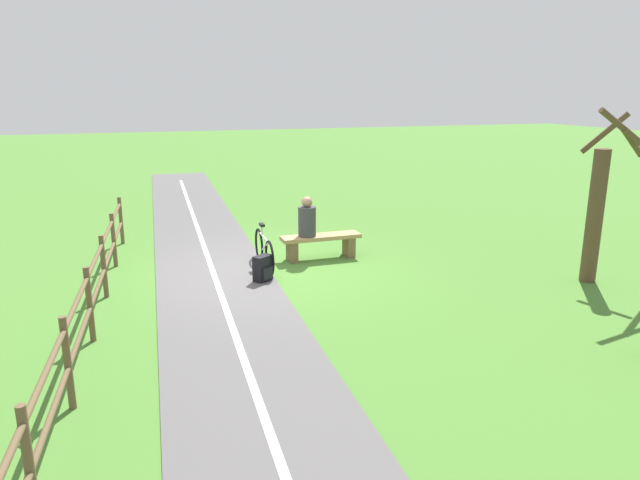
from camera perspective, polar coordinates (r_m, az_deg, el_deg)
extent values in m
plane|color=#477A2D|center=(10.97, -5.81, -3.10)|extent=(80.00, 80.00, 0.00)
cube|color=#565454|center=(7.13, -7.07, -13.24)|extent=(3.72, 36.06, 0.02)
cube|color=silver|center=(7.13, -7.08, -13.17)|extent=(1.54, 31.97, 0.00)
cube|color=#A88456|center=(11.60, 0.09, 0.31)|extent=(1.63, 0.41, 0.08)
cube|color=brown|center=(11.87, 2.89, -0.62)|extent=(0.16, 0.37, 0.42)
cube|color=brown|center=(11.49, -2.81, -1.13)|extent=(0.16, 0.37, 0.42)
cylinder|color=#38383D|center=(11.43, -1.30, 1.85)|extent=(0.36, 0.36, 0.60)
sphere|color=#9E755B|center=(11.35, -1.31, 3.81)|extent=(0.22, 0.22, 0.22)
torus|color=black|center=(10.59, -5.04, -1.83)|extent=(0.06, 0.67, 0.67)
torus|color=black|center=(11.53, -6.10, -0.49)|extent=(0.06, 0.67, 0.67)
cylinder|color=silver|center=(10.98, -5.63, 0.29)|extent=(0.06, 0.84, 0.04)
cylinder|color=silver|center=(10.88, -5.45, -0.62)|extent=(0.05, 0.61, 0.31)
cylinder|color=silver|center=(11.10, -5.80, 0.97)|extent=(0.03, 0.03, 0.20)
cube|color=black|center=(11.08, -5.81, 1.52)|extent=(0.09, 0.20, 0.05)
cube|color=black|center=(10.32, -5.74, -2.85)|extent=(0.39, 0.35, 0.48)
cube|color=black|center=(10.27, -5.25, -3.35)|extent=(0.22, 0.16, 0.22)
cylinder|color=brown|center=(13.48, -19.23, 1.84)|extent=(0.08, 0.08, 1.06)
cylinder|color=brown|center=(11.76, -19.88, -0.02)|extent=(0.08, 0.08, 1.06)
cylinder|color=brown|center=(10.05, -20.75, -2.51)|extent=(0.08, 0.08, 1.06)
cylinder|color=brown|center=(8.38, -21.98, -6.00)|extent=(0.08, 0.08, 1.06)
cylinder|color=brown|center=(6.75, -23.85, -11.20)|extent=(0.08, 0.08, 1.06)
cylinder|color=brown|center=(5.23, -27.01, -19.50)|extent=(0.08, 0.08, 1.06)
cylinder|color=brown|center=(6.61, -24.18, -8.29)|extent=(1.16, 14.17, 0.06)
cylinder|color=brown|center=(6.78, -23.81, -11.60)|extent=(1.16, 14.17, 0.06)
cylinder|color=brown|center=(11.15, 25.72, 2.10)|extent=(0.28, 0.28, 2.37)
cylinder|color=brown|center=(10.51, 28.55, 9.24)|extent=(1.23, 0.24, 0.85)
cylinder|color=brown|center=(11.30, 26.52, 9.52)|extent=(0.60, 0.58, 0.76)
cylinder|color=brown|center=(10.82, 28.72, 8.52)|extent=(0.91, 0.47, 0.56)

